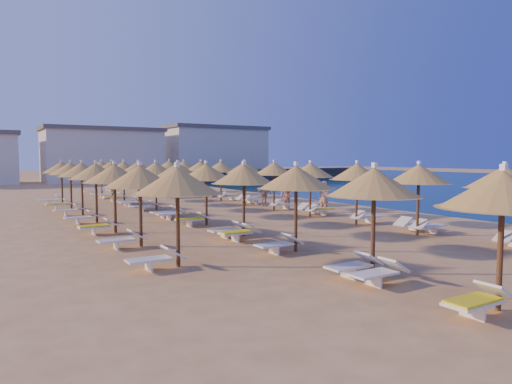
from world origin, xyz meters
TOP-DOWN VIEW (x-y plane):
  - ground at (0.00, 0.00)m, footprint 220.00×220.00m
  - jetty at (30.10, 39.92)m, footprint 30.25×8.84m
  - hotel_blocks at (3.64, 46.90)m, footprint 50.70×9.40m
  - parasol_row_east at (3.52, 5.51)m, footprint 2.70×38.69m
  - parasol_row_west at (-2.76, 5.51)m, footprint 2.70×38.69m
  - parasol_row_inland at (-7.07, 5.51)m, footprint 2.70×24.29m
  - loungers at (-0.98, 5.45)m, footprint 13.65×37.51m
  - beachgoer_a at (5.36, 2.92)m, footprint 0.64×0.79m
  - beachgoer_b at (4.55, 5.65)m, footprint 0.80×0.96m
  - beachgoer_c at (4.26, 7.83)m, footprint 1.04×0.71m

SIDE VIEW (x-z plane):
  - ground at x=0.00m, z-range 0.00..0.00m
  - loungers at x=-0.98m, z-range 0.01..0.67m
  - jetty at x=30.10m, z-range 0.00..1.50m
  - beachgoer_c at x=4.26m, z-range 0.00..1.65m
  - beachgoer_b at x=4.55m, z-range 0.00..1.81m
  - beachgoer_a at x=5.36m, z-range 0.00..1.87m
  - parasol_row_inland at x=-7.07m, z-range 0.96..4.06m
  - parasol_row_east at x=3.52m, z-range 0.96..4.06m
  - parasol_row_west at x=-2.76m, z-range 0.96..4.06m
  - hotel_blocks at x=3.64m, z-range -0.35..7.75m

